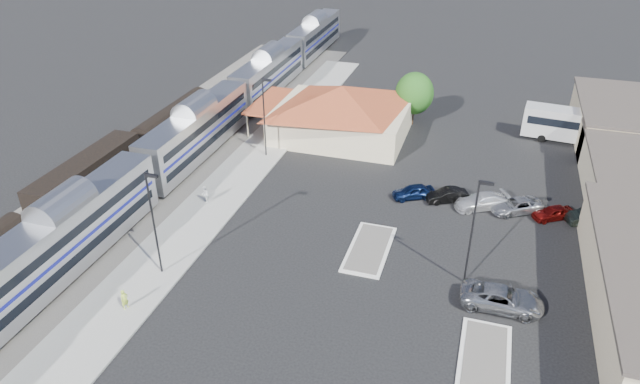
% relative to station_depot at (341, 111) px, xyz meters
% --- Properties ---
extents(ground, '(280.00, 280.00, 0.00)m').
position_rel_station_depot_xyz_m(ground, '(4.56, -24.00, -3.13)').
color(ground, black).
rests_on(ground, ground).
extents(railbed, '(16.00, 100.00, 0.12)m').
position_rel_station_depot_xyz_m(railbed, '(-16.44, -16.00, -3.07)').
color(railbed, '#4C4944').
rests_on(railbed, ground).
extents(platform, '(5.50, 92.00, 0.18)m').
position_rel_station_depot_xyz_m(platform, '(-7.44, -18.00, -3.04)').
color(platform, gray).
rests_on(platform, ground).
extents(passenger_train, '(3.00, 104.00, 5.55)m').
position_rel_station_depot_xyz_m(passenger_train, '(-13.44, -10.29, -0.26)').
color(passenger_train, silver).
rests_on(passenger_train, ground).
extents(freight_cars, '(2.80, 46.00, 4.00)m').
position_rel_station_depot_xyz_m(freight_cars, '(-19.44, -21.33, -1.21)').
color(freight_cars, black).
rests_on(freight_cars, ground).
extents(station_depot, '(18.35, 12.24, 6.20)m').
position_rel_station_depot_xyz_m(station_depot, '(0.00, 0.00, 0.00)').
color(station_depot, beige).
rests_on(station_depot, ground).
extents(traffic_island_south, '(3.30, 7.50, 0.21)m').
position_rel_station_depot_xyz_m(traffic_island_south, '(8.56, -22.00, -3.03)').
color(traffic_island_south, silver).
rests_on(traffic_island_south, ground).
extents(traffic_island_north, '(3.30, 7.50, 0.21)m').
position_rel_station_depot_xyz_m(traffic_island_north, '(18.56, -32.00, -3.03)').
color(traffic_island_north, silver).
rests_on(traffic_island_north, ground).
extents(lamp_plat_s, '(1.08, 0.25, 9.00)m').
position_rel_station_depot_xyz_m(lamp_plat_s, '(-6.34, -30.00, 2.21)').
color(lamp_plat_s, black).
rests_on(lamp_plat_s, ground).
extents(lamp_plat_n, '(1.08, 0.25, 9.00)m').
position_rel_station_depot_xyz_m(lamp_plat_n, '(-6.34, -8.00, 2.21)').
color(lamp_plat_n, black).
rests_on(lamp_plat_n, ground).
extents(lamp_lot, '(1.08, 0.25, 9.00)m').
position_rel_station_depot_xyz_m(lamp_lot, '(16.66, -24.00, 2.21)').
color(lamp_lot, black).
rests_on(lamp_lot, ground).
extents(tree_depot, '(4.71, 4.71, 6.63)m').
position_rel_station_depot_xyz_m(tree_depot, '(7.56, 6.00, 0.89)').
color(tree_depot, '#382314').
rests_on(tree_depot, ground).
extents(suv, '(5.95, 2.76, 1.65)m').
position_rel_station_depot_xyz_m(suv, '(19.37, -26.19, -2.30)').
color(suv, gray).
rests_on(suv, ground).
extents(coach_bus, '(12.36, 3.85, 3.90)m').
position_rel_station_depot_xyz_m(coach_bus, '(26.67, 5.97, -0.88)').
color(coach_bus, silver).
rests_on(coach_bus, ground).
extents(person_a, '(0.56, 0.68, 1.60)m').
position_rel_station_depot_xyz_m(person_a, '(-6.62, -34.60, -2.15)').
color(person_a, '#B6D643').
rests_on(person_a, platform).
extents(person_b, '(0.87, 0.99, 1.70)m').
position_rel_station_depot_xyz_m(person_b, '(-8.09, -19.28, -2.10)').
color(person_b, silver).
rests_on(person_b, platform).
extents(parked_car_a, '(4.35, 3.35, 1.38)m').
position_rel_station_depot_xyz_m(parked_car_a, '(10.65, -12.29, -2.44)').
color(parked_car_a, '#0D1B41').
rests_on(parked_car_a, ground).
extents(parked_car_b, '(4.26, 3.02, 1.33)m').
position_rel_station_depot_xyz_m(parked_car_b, '(13.85, -11.99, -2.46)').
color(parked_car_b, black).
rests_on(parked_car_b, ground).
extents(parked_car_c, '(5.43, 4.26, 1.47)m').
position_rel_station_depot_xyz_m(parked_car_c, '(17.05, -12.29, -2.40)').
color(parked_car_c, silver).
rests_on(parked_car_c, ground).
extents(parked_car_d, '(5.37, 4.41, 1.36)m').
position_rel_station_depot_xyz_m(parked_car_d, '(20.25, -11.99, -2.45)').
color(parked_car_d, gray).
rests_on(parked_car_d, ground).
extents(parked_car_e, '(4.03, 3.26, 1.29)m').
position_rel_station_depot_xyz_m(parked_car_e, '(23.45, -12.29, -2.49)').
color(parked_car_e, maroon).
rests_on(parked_car_e, ground).
extents(parked_car_f, '(4.75, 3.29, 1.48)m').
position_rel_station_depot_xyz_m(parked_car_f, '(26.65, -11.99, -2.39)').
color(parked_car_f, black).
rests_on(parked_car_f, ground).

